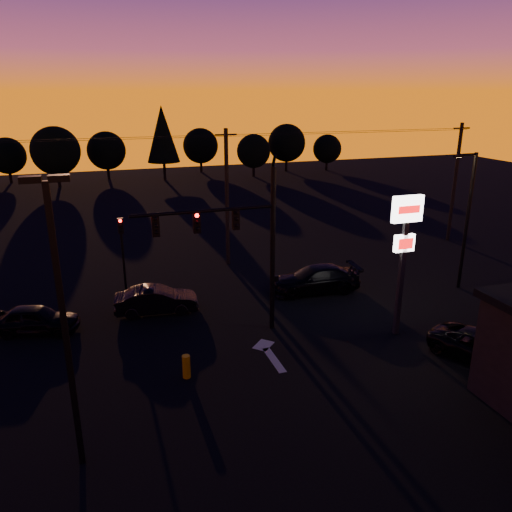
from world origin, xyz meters
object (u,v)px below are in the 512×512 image
(car_right, at_px, (315,279))
(suv_parked, at_px, (484,348))
(bollard, at_px, (186,367))
(car_mid, at_px, (156,300))
(pylon_sign, at_px, (405,236))
(secondary_signal, at_px, (122,243))
(streetlight, at_px, (467,216))
(traffic_signal_mast, at_px, (240,235))
(parking_lot_light, at_px, (62,311))
(car_left, at_px, (35,319))

(car_right, height_order, suv_parked, car_right)
(bollard, relative_size, car_mid, 0.23)
(pylon_sign, height_order, car_mid, pylon_sign)
(secondary_signal, relative_size, streetlight, 0.54)
(traffic_signal_mast, bearing_deg, suv_parked, -33.06)
(pylon_sign, bearing_deg, car_right, 103.61)
(secondary_signal, relative_size, suv_parked, 0.94)
(car_mid, bearing_deg, traffic_signal_mast, -128.56)
(pylon_sign, xyz_separation_m, car_right, (-1.48, 6.13, -4.15))
(secondary_signal, height_order, streetlight, streetlight)
(car_right, xyz_separation_m, suv_parked, (3.57, -9.61, -0.12))
(parking_lot_light, bearing_deg, streetlight, 21.65)
(streetlight, xyz_separation_m, car_mid, (-17.59, 2.11, -3.71))
(traffic_signal_mast, relative_size, car_mid, 1.99)
(traffic_signal_mast, height_order, car_mid, traffic_signal_mast)
(traffic_signal_mast, xyz_separation_m, car_right, (5.61, 3.63, -4.17))
(car_left, height_order, car_mid, car_mid)
(traffic_signal_mast, xyz_separation_m, bollard, (-3.30, -3.16, -4.44))
(secondary_signal, bearing_deg, bollard, -81.45)
(suv_parked, bearing_deg, car_mid, 120.59)
(car_left, distance_m, car_mid, 5.91)
(streetlight, bearing_deg, traffic_signal_mast, -173.86)
(pylon_sign, bearing_deg, traffic_signal_mast, 160.64)
(car_mid, bearing_deg, streetlight, -90.17)
(traffic_signal_mast, relative_size, secondary_signal, 1.97)
(secondary_signal, bearing_deg, traffic_signal_mast, -56.81)
(traffic_signal_mast, xyz_separation_m, streetlight, (14.01, 1.51, -0.52))
(bollard, distance_m, car_mid, 6.78)
(secondary_signal, height_order, car_mid, secondary_signal)
(traffic_signal_mast, distance_m, secondary_signal, 9.19)
(traffic_signal_mast, bearing_deg, secondary_signal, 123.19)
(parking_lot_light, bearing_deg, traffic_signal_mast, 43.37)
(streetlight, bearing_deg, car_mid, 173.17)
(car_left, xyz_separation_m, car_mid, (5.89, 0.47, 0.02))
(car_right, bearing_deg, parking_lot_light, -45.34)
(streetlight, xyz_separation_m, suv_parked, (-4.82, -7.49, -3.78))
(streetlight, bearing_deg, parking_lot_light, -158.35)
(secondary_signal, distance_m, parking_lot_light, 14.90)
(bollard, bearing_deg, secondary_signal, 98.55)
(car_mid, height_order, suv_parked, car_mid)
(car_left, bearing_deg, traffic_signal_mast, -92.35)
(secondary_signal, xyz_separation_m, suv_parked, (14.09, -13.47, -2.22))
(car_left, xyz_separation_m, car_right, (15.09, 0.49, 0.07))
(secondary_signal, bearing_deg, car_left, -136.45)
(car_mid, bearing_deg, bollard, -170.92)
(parking_lot_light, height_order, bollard, parking_lot_light)
(bollard, bearing_deg, car_mid, 92.42)
(car_left, bearing_deg, streetlight, -78.00)
(parking_lot_light, relative_size, pylon_sign, 1.34)
(car_left, relative_size, suv_parked, 0.88)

